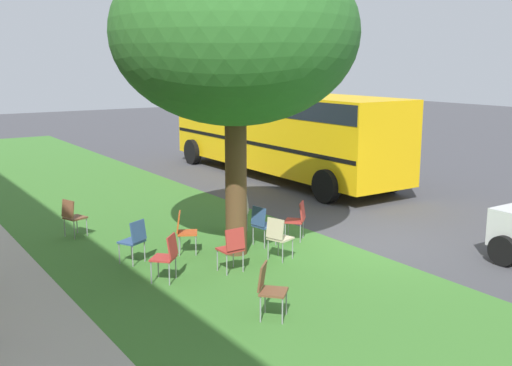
# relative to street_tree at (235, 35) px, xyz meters

# --- Properties ---
(ground) EXTENTS (80.00, 80.00, 0.00)m
(ground) POSITION_rel_street_tree_xyz_m (-1.04, -2.58, -4.44)
(ground) COLOR #424247
(grass_verge) EXTENTS (48.00, 6.00, 0.01)m
(grass_verge) POSITION_rel_street_tree_xyz_m (-1.04, 0.62, -4.44)
(grass_verge) COLOR #3D752D
(grass_verge) RESTS_ON ground
(street_tree) EXTENTS (4.84, 4.84, 6.25)m
(street_tree) POSITION_rel_street_tree_xyz_m (0.00, 0.00, 0.00)
(street_tree) COLOR brown
(street_tree) RESTS_ON ground
(chair_0) EXTENTS (0.53, 0.53, 0.88)m
(chair_0) POSITION_rel_street_tree_xyz_m (3.08, 2.46, -3.92)
(chair_0) COLOR brown
(chair_0) RESTS_ON ground
(chair_1) EXTENTS (0.59, 0.59, 0.88)m
(chair_1) POSITION_rel_street_tree_xyz_m (1.26, -0.91, -3.92)
(chair_1) COLOR #ADA393
(chair_1) RESTS_ON ground
(chair_2) EXTENTS (0.59, 0.59, 0.88)m
(chair_2) POSITION_rel_street_tree_xyz_m (-0.70, 1.91, -3.92)
(chair_2) COLOR #B7332D
(chair_2) RESTS_ON ground
(chair_3) EXTENTS (0.48, 0.48, 0.88)m
(chair_3) POSITION_rel_street_tree_xyz_m (0.14, -0.74, -3.92)
(chair_3) COLOR #335184
(chair_3) RESTS_ON ground
(chair_4) EXTENTS (0.52, 0.52, 0.88)m
(chair_4) POSITION_rel_street_tree_xyz_m (-0.84, -0.47, -3.92)
(chair_4) COLOR beige
(chair_4) RESTS_ON ground
(chair_5) EXTENTS (0.56, 0.56, 0.88)m
(chair_5) POSITION_rel_street_tree_xyz_m (0.57, 2.01, -3.92)
(chair_5) COLOR #335184
(chair_5) RESTS_ON ground
(chair_6) EXTENTS (0.56, 0.57, 0.88)m
(chair_6) POSITION_rel_street_tree_xyz_m (0.61, 0.90, -3.92)
(chair_6) COLOR #C64C1E
(chair_6) RESTS_ON ground
(chair_7) EXTENTS (0.59, 0.59, 0.88)m
(chair_7) POSITION_rel_street_tree_xyz_m (0.05, -1.64, -3.92)
(chair_7) COLOR #B7332D
(chair_7) RESTS_ON ground
(chair_8) EXTENTS (0.43, 0.43, 0.88)m
(chair_8) POSITION_rel_street_tree_xyz_m (-0.94, 0.68, -3.92)
(chair_8) COLOR #B7332D
(chair_8) RESTS_ON ground
(chair_9) EXTENTS (0.59, 0.59, 0.88)m
(chair_9) POSITION_rel_street_tree_xyz_m (-3.04, 1.30, -3.92)
(chair_9) COLOR brown
(chair_9) RESTS_ON ground
(school_bus) EXTENTS (10.40, 2.80, 2.88)m
(school_bus) POSITION_rel_street_tree_xyz_m (6.50, -5.80, -2.68)
(school_bus) COLOR yellow
(school_bus) RESTS_ON ground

